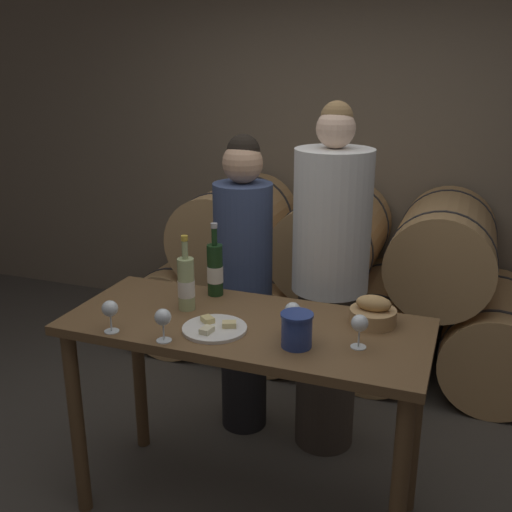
% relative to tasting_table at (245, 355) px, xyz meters
% --- Properties ---
extents(ground_plane, '(10.00, 10.00, 0.00)m').
position_rel_tasting_table_xyz_m(ground_plane, '(0.00, 0.00, -0.78)').
color(ground_plane, '#4C473F').
extents(stone_wall_back, '(10.00, 0.12, 3.20)m').
position_rel_tasting_table_xyz_m(stone_wall_back, '(0.00, 2.20, 0.82)').
color(stone_wall_back, '#7F705B').
rests_on(stone_wall_back, ground_plane).
extents(barrel_stack, '(2.71, 0.96, 1.17)m').
position_rel_tasting_table_xyz_m(barrel_stack, '(-0.00, 1.60, -0.24)').
color(barrel_stack, tan).
rests_on(barrel_stack, ground_plane).
extents(tasting_table, '(1.51, 0.64, 0.93)m').
position_rel_tasting_table_xyz_m(tasting_table, '(0.00, 0.00, 0.00)').
color(tasting_table, brown).
rests_on(tasting_table, ground_plane).
extents(person_left, '(0.30, 0.30, 1.62)m').
position_rel_tasting_table_xyz_m(person_left, '(-0.26, 0.63, 0.06)').
color(person_left, '#232326').
rests_on(person_left, ground_plane).
extents(person_right, '(0.38, 0.38, 1.79)m').
position_rel_tasting_table_xyz_m(person_right, '(0.20, 0.63, 0.12)').
color(person_right, '#4C4238').
rests_on(person_right, ground_plane).
extents(wine_bottle_red, '(0.07, 0.07, 0.34)m').
position_rel_tasting_table_xyz_m(wine_bottle_red, '(-0.24, 0.24, 0.27)').
color(wine_bottle_red, '#193819').
rests_on(wine_bottle_red, tasting_table).
extents(wine_bottle_white, '(0.07, 0.07, 0.33)m').
position_rel_tasting_table_xyz_m(wine_bottle_white, '(-0.29, 0.04, 0.27)').
color(wine_bottle_white, '#ADBC7F').
rests_on(wine_bottle_white, tasting_table).
extents(blue_crock, '(0.12, 0.12, 0.13)m').
position_rel_tasting_table_xyz_m(blue_crock, '(0.26, -0.13, 0.22)').
color(blue_crock, navy).
rests_on(blue_crock, tasting_table).
extents(bread_basket, '(0.19, 0.19, 0.12)m').
position_rel_tasting_table_xyz_m(bread_basket, '(0.50, 0.17, 0.19)').
color(bread_basket, tan).
rests_on(bread_basket, tasting_table).
extents(cheese_plate, '(0.26, 0.26, 0.04)m').
position_rel_tasting_table_xyz_m(cheese_plate, '(-0.09, -0.11, 0.16)').
color(cheese_plate, white).
rests_on(cheese_plate, tasting_table).
extents(wine_glass_far_left, '(0.07, 0.07, 0.13)m').
position_rel_tasting_table_xyz_m(wine_glass_far_left, '(-0.47, -0.27, 0.24)').
color(wine_glass_far_left, white).
rests_on(wine_glass_far_left, tasting_table).
extents(wine_glass_left, '(0.07, 0.07, 0.13)m').
position_rel_tasting_table_xyz_m(wine_glass_left, '(-0.23, -0.27, 0.24)').
color(wine_glass_left, white).
rests_on(wine_glass_left, tasting_table).
extents(wine_glass_center, '(0.07, 0.07, 0.13)m').
position_rel_tasting_table_xyz_m(wine_glass_center, '(0.21, -0.04, 0.24)').
color(wine_glass_center, white).
rests_on(wine_glass_center, tasting_table).
extents(wine_glass_right, '(0.07, 0.07, 0.13)m').
position_rel_tasting_table_xyz_m(wine_glass_right, '(0.48, -0.06, 0.24)').
color(wine_glass_right, white).
rests_on(wine_glass_right, tasting_table).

